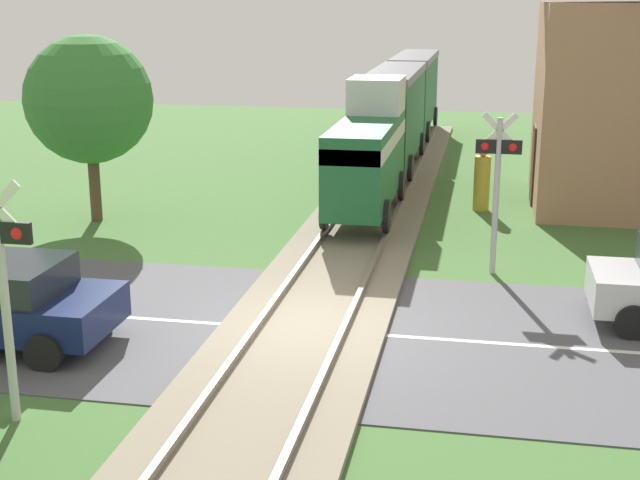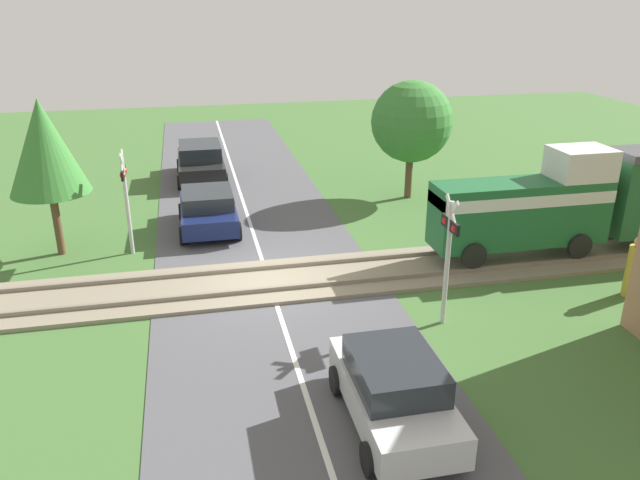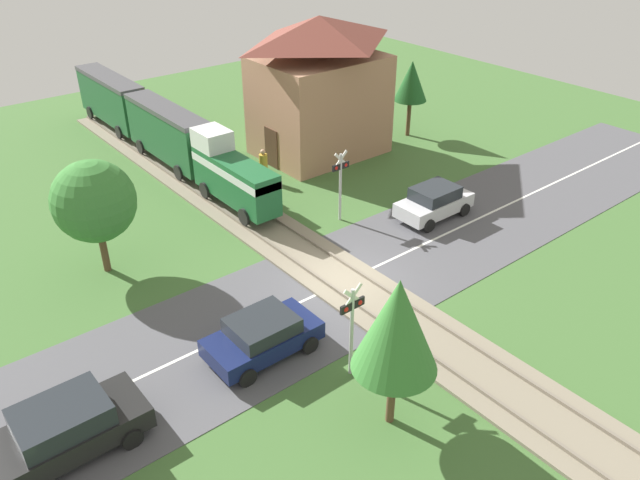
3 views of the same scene
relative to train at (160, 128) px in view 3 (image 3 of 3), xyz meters
The scene contains 14 objects.
ground_plane 14.98m from the train, 90.00° to the right, with size 60.00×60.00×0.00m, color #426B33.
road_surface 14.98m from the train, 90.00° to the right, with size 48.00×6.40×0.02m.
track_bed 14.98m from the train, 90.00° to the right, with size 2.80×48.00×0.24m.
train is the anchor object (origin of this frame).
car_near_crossing 17.01m from the train, 106.08° to the right, with size 3.69×2.00×1.39m.
car_far_side 14.99m from the train, 63.93° to the right, with size 3.62×1.81×1.48m.
car_behind_queue 19.70m from the train, 124.03° to the right, with size 4.24×2.07×1.58m.
crossing_signal_west_approach 19.02m from the train, 99.43° to the right, with size 0.90×0.18×3.28m.
crossing_signal_east_approach 11.40m from the train, 74.14° to the right, with size 0.90×0.18×3.28m.
station_building 8.65m from the train, 29.89° to the right, with size 6.92×5.36×7.32m.
pedestrian_by_station 6.22m from the train, 62.78° to the right, with size 0.42×0.42×1.70m.
tree_by_station 14.25m from the train, 22.91° to the right, with size 1.89×1.89×4.40m.
tree_roadside_hedge 10.76m from the train, 128.53° to the right, with size 3.11×3.11×4.58m.
tree_beyond_track 21.28m from the train, 99.58° to the right, with size 2.34×2.34×4.82m.
Camera 3 is at (-13.06, -14.71, 13.47)m, focal length 35.00 mm.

